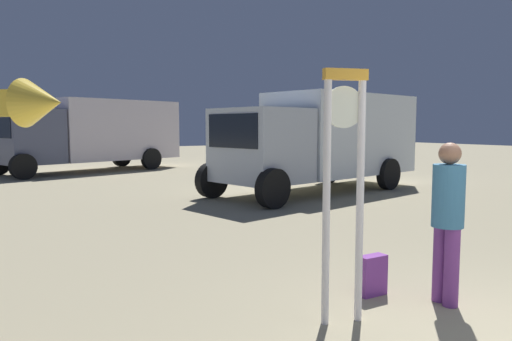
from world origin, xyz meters
name	(u,v)px	position (x,y,z in m)	size (l,w,h in m)	color
standing_clock	(344,172)	(-0.92, 1.63, 1.41)	(0.42, 0.20, 2.34)	white
person_near_clock	(448,215)	(0.31, 1.44, 0.93)	(0.32, 0.32, 1.66)	#793A8D
backpack	(372,276)	(-0.16, 2.01, 0.21)	(0.32, 0.19, 0.44)	#7C3A94
box_truck_near	(325,138)	(4.75, 8.94, 1.51)	(7.06, 3.70, 2.74)	white
box_truck_far	(97,132)	(0.61, 18.57, 1.60)	(7.71, 4.50, 2.91)	silver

